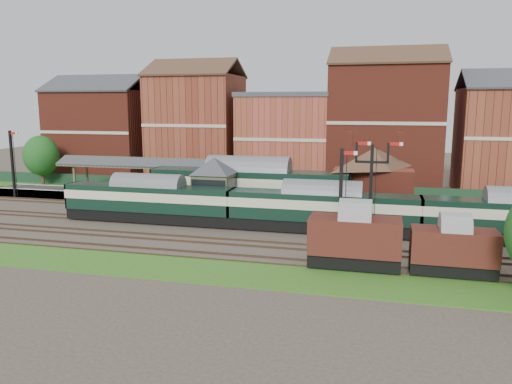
% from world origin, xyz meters
% --- Properties ---
extents(ground, '(160.00, 160.00, 0.00)m').
position_xyz_m(ground, '(0.00, 0.00, 0.00)').
color(ground, '#473D33').
rests_on(ground, ground).
extents(grass_back, '(90.00, 4.50, 0.06)m').
position_xyz_m(grass_back, '(0.00, 16.00, 0.03)').
color(grass_back, '#2D6619').
rests_on(grass_back, ground).
extents(grass_front, '(90.00, 5.00, 0.06)m').
position_xyz_m(grass_front, '(0.00, -12.00, 0.03)').
color(grass_front, '#2D6619').
rests_on(grass_front, ground).
extents(fence, '(90.00, 0.12, 1.50)m').
position_xyz_m(fence, '(0.00, 18.00, 0.75)').
color(fence, '#193823').
rests_on(fence, ground).
extents(platform, '(55.00, 3.40, 1.00)m').
position_xyz_m(platform, '(-5.00, 9.75, 0.50)').
color(platform, '#2D2D2D').
rests_on(platform, ground).
extents(signal_box, '(5.40, 5.40, 6.00)m').
position_xyz_m(signal_box, '(-3.00, 3.25, 3.19)').
color(signal_box, '#657A56').
rests_on(signal_box, ground).
extents(brick_hut, '(3.20, 2.64, 2.94)m').
position_xyz_m(brick_hut, '(5.00, 3.25, 1.20)').
color(brick_hut, maroon).
rests_on(brick_hut, ground).
extents(station_building, '(8.10, 8.10, 5.90)m').
position_xyz_m(station_building, '(12.00, 9.75, 3.96)').
color(station_building, maroon).
rests_on(station_building, platform).
extents(canopy, '(26.00, 3.89, 4.08)m').
position_xyz_m(canopy, '(-11.00, 9.75, 4.58)').
color(canopy, '#41482D').
rests_on(canopy, platform).
extents(semaphore_bracket, '(3.60, 0.25, 8.18)m').
position_xyz_m(semaphore_bracket, '(12.04, -2.50, 4.63)').
color(semaphore_bracket, black).
rests_on(semaphore_bracket, ground).
extents(semaphore_platform_end, '(1.23, 0.25, 8.00)m').
position_xyz_m(semaphore_platform_end, '(-29.98, 8.00, 4.16)').
color(semaphore_platform_end, black).
rests_on(semaphore_platform_end, ground).
extents(semaphore_siding, '(1.23, 0.25, 8.00)m').
position_xyz_m(semaphore_siding, '(10.02, -7.00, 4.16)').
color(semaphore_siding, black).
rests_on(semaphore_siding, ground).
extents(town_backdrop, '(69.00, 10.00, 16.00)m').
position_xyz_m(town_backdrop, '(-0.18, 25.00, 7.00)').
color(town_backdrop, maroon).
rests_on(town_backdrop, ground).
extents(dmu_train, '(49.01, 2.58, 3.77)m').
position_xyz_m(dmu_train, '(7.92, 0.00, 2.22)').
color(dmu_train, black).
rests_on(dmu_train, ground).
extents(platform_railcar, '(20.59, 3.24, 4.74)m').
position_xyz_m(platform_railcar, '(-0.37, 6.50, 2.75)').
color(platform_railcar, black).
rests_on(platform_railcar, ground).
extents(goods_van_a, '(6.12, 2.65, 3.71)m').
position_xyz_m(goods_van_a, '(11.17, -9.00, 2.11)').
color(goods_van_a, black).
rests_on(goods_van_a, ground).
extents(goods_van_b, '(5.35, 2.32, 3.24)m').
position_xyz_m(goods_van_b, '(17.47, -9.00, 1.86)').
color(goods_van_b, black).
rests_on(goods_van_b, ground).
extents(tree_back, '(4.72, 4.72, 6.90)m').
position_xyz_m(tree_back, '(-32.18, 16.14, 4.17)').
color(tree_back, '#382619').
rests_on(tree_back, ground).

